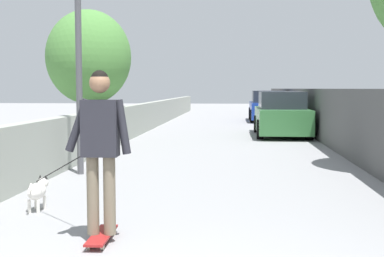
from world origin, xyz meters
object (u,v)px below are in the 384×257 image
at_px(person_skateboarder, 100,139).
at_px(car_near, 281,115).
at_px(car_far, 267,107).
at_px(lamp_post, 78,19).
at_px(dog, 38,190).
at_px(skateboard, 102,235).
at_px(tree_left_near, 89,57).

relative_size(person_skateboarder, car_near, 0.41).
height_order(car_near, car_far, same).
bearing_deg(car_far, car_near, -180.00).
bearing_deg(lamp_post, car_near, -27.98).
relative_size(person_skateboarder, dog, 1.07).
relative_size(skateboard, car_near, 0.19).
relative_size(tree_left_near, lamp_post, 0.94).
xyz_separation_m(lamp_post, skateboard, (-4.33, -1.55, -2.89)).
bearing_deg(person_skateboarder, dog, 42.52).
xyz_separation_m(tree_left_near, car_near, (2.62, -6.10, -1.89)).
xyz_separation_m(skateboard, dog, (1.34, 1.23, 0.21)).
xyz_separation_m(tree_left_near, skateboard, (-10.31, -3.08, -2.53)).
bearing_deg(car_near, dog, 159.88).
distance_m(person_skateboarder, dog, 2.00).
height_order(tree_left_near, lamp_post, lamp_post).
bearing_deg(person_skateboarder, tree_left_near, 16.62).
xyz_separation_m(dog, car_far, (19.75, -4.25, 0.44)).
relative_size(lamp_post, car_far, 1.03).
bearing_deg(person_skateboarder, lamp_post, 19.72).
distance_m(lamp_post, car_far, 17.52).
bearing_deg(car_far, skateboard, 171.85).
distance_m(car_near, car_far, 8.16).
distance_m(tree_left_near, skateboard, 11.06).
height_order(lamp_post, car_near, lamp_post).
relative_size(tree_left_near, car_far, 0.97).
xyz_separation_m(lamp_post, person_skateboarder, (-4.33, -1.55, -1.84)).
bearing_deg(lamp_post, tree_left_near, 14.31).
relative_size(dog, car_far, 0.39).
bearing_deg(car_far, lamp_post, 164.75).
xyz_separation_m(lamp_post, car_far, (16.76, -4.57, -2.25)).
bearing_deg(tree_left_near, car_far, -29.49).
bearing_deg(lamp_post, person_skateboarder, -160.28).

